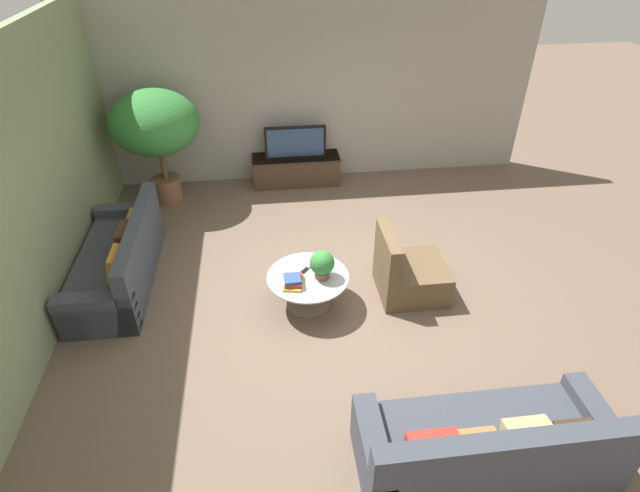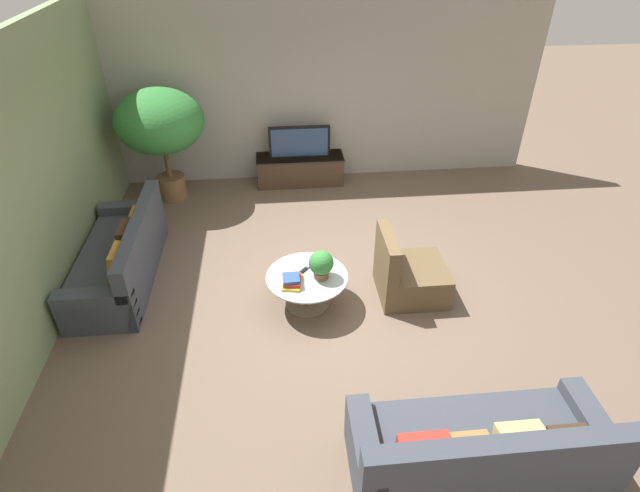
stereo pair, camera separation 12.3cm
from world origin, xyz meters
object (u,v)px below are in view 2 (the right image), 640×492
at_px(media_console, 300,169).
at_px(armchair_wicker, 408,275).
at_px(television, 299,142).
at_px(couch_by_wall, 121,259).
at_px(couch_near_entry, 480,452).
at_px(potted_palm_tall, 160,124).
at_px(coffee_table, 307,285).
at_px(potted_plant_tabletop, 321,264).

xyz_separation_m(media_console, armchair_wicker, (1.11, -3.07, 0.02)).
bearing_deg(television, couch_by_wall, -134.88).
bearing_deg(armchair_wicker, couch_by_wall, 79.48).
bearing_deg(media_console, couch_near_entry, -78.26).
bearing_deg(potted_palm_tall, couch_near_entry, -57.74).
relative_size(armchair_wicker, potted_palm_tall, 0.49).
height_order(couch_by_wall, couch_near_entry, same).
relative_size(television, coffee_table, 1.05).
distance_m(television, potted_palm_tall, 2.19).
bearing_deg(couch_by_wall, television, 135.12).
xyz_separation_m(media_console, couch_by_wall, (-2.41, -2.42, 0.04)).
height_order(couch_near_entry, potted_palm_tall, potted_palm_tall).
bearing_deg(media_console, coffee_table, -92.13).
bearing_deg(potted_plant_tabletop, television, 90.81).
bearing_deg(armchair_wicker, potted_plant_tabletop, 96.79).
bearing_deg(couch_near_entry, coffee_table, -61.32).
distance_m(television, potted_plant_tabletop, 3.20).
bearing_deg(potted_palm_tall, television, 8.83).
bearing_deg(potted_plant_tabletop, potted_palm_tall, 126.76).
xyz_separation_m(couch_by_wall, potted_plant_tabletop, (2.45, -0.78, 0.33)).
relative_size(couch_by_wall, potted_plant_tabletop, 6.12).
distance_m(couch_by_wall, armchair_wicker, 3.58).
xyz_separation_m(television, couch_near_entry, (1.13, -5.45, -0.45)).
xyz_separation_m(couch_by_wall, potted_palm_tall, (0.31, 2.09, 0.96)).
distance_m(couch_near_entry, armchair_wicker, 2.38).
relative_size(media_console, couch_near_entry, 0.69).
relative_size(couch_near_entry, potted_plant_tabletop, 6.09).
bearing_deg(potted_palm_tall, coffee_table, -55.04).
xyz_separation_m(media_console, coffee_table, (-0.12, -3.16, 0.05)).
bearing_deg(media_console, couch_by_wall, -134.86).
xyz_separation_m(television, couch_by_wall, (-2.41, -2.42, -0.45)).
distance_m(television, couch_near_entry, 5.58).
relative_size(media_console, potted_palm_tall, 0.83).
relative_size(potted_palm_tall, potted_plant_tabletop, 5.12).
bearing_deg(armchair_wicker, coffee_table, 94.25).
height_order(coffee_table, potted_palm_tall, potted_palm_tall).
height_order(media_console, couch_near_entry, couch_near_entry).
bearing_deg(television, couch_near_entry, -78.26).
bearing_deg(coffee_table, couch_by_wall, 161.99).
xyz_separation_m(media_console, couch_near_entry, (1.13, -5.45, 0.04)).
height_order(media_console, television, television).
height_order(armchair_wicker, potted_palm_tall, potted_palm_tall).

